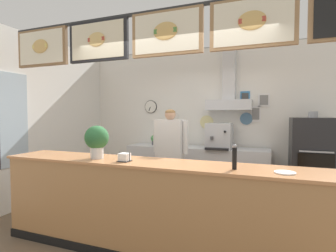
{
  "coord_description": "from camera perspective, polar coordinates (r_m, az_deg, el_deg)",
  "views": [
    {
      "loc": [
        1.15,
        -3.15,
        1.57
      ],
      "look_at": [
        -0.28,
        0.59,
        1.38
      ],
      "focal_mm": 27.78,
      "sensor_mm": 36.0,
      "label": 1
    }
  ],
  "objects": [
    {
      "name": "pizza_oven",
      "position": [
        4.86,
        29.02,
        -7.28
      ],
      "size": [
        0.65,
        0.73,
        1.61
      ],
      "color": "#232326",
      "rests_on": "ground_plane"
    },
    {
      "name": "back_prep_counter",
      "position": [
        5.26,
        6.03,
        -9.61
      ],
      "size": [
        2.79,
        0.57,
        0.91
      ],
      "color": "silver",
      "rests_on": "ground_plane"
    },
    {
      "name": "condiment_plate",
      "position": [
        2.6,
        24.29,
        -9.29
      ],
      "size": [
        0.19,
        0.19,
        0.01
      ],
      "color": "white",
      "rests_on": "service_counter"
    },
    {
      "name": "ground_plane",
      "position": [
        3.7,
        0.79,
        -22.38
      ],
      "size": [
        6.45,
        6.45,
        0.0
      ],
      "primitive_type": "plane",
      "color": "brown"
    },
    {
      "name": "potted_sage",
      "position": [
        5.49,
        -2.96,
        -2.94
      ],
      "size": [
        0.16,
        0.16,
        0.21
      ],
      "color": "#4C4C51",
      "rests_on": "back_prep_counter"
    },
    {
      "name": "pepper_grinder",
      "position": [
        2.59,
        14.38,
        -6.59
      ],
      "size": [
        0.04,
        0.04,
        0.24
      ],
      "color": "black",
      "rests_on": "service_counter"
    },
    {
      "name": "napkin_holder",
      "position": [
        2.98,
        -9.53,
        -6.87
      ],
      "size": [
        0.14,
        0.13,
        0.11
      ],
      "color": "#262628",
      "rests_on": "service_counter"
    },
    {
      "name": "espresso_machine",
      "position": [
        5.03,
        11.2,
        -2.13
      ],
      "size": [
        0.47,
        0.56,
        0.48
      ],
      "color": "silver",
      "rests_on": "back_prep_counter"
    },
    {
      "name": "shop_worker",
      "position": [
        4.13,
        0.49,
        -7.0
      ],
      "size": [
        0.59,
        0.24,
        1.64
      ],
      "rotation": [
        0.0,
        0.0,
        3.1
      ],
      "color": "#232328",
      "rests_on": "ground_plane"
    },
    {
      "name": "left_wall_with_window",
      "position": [
        4.96,
        -29.81,
        1.14
      ],
      "size": [
        0.15,
        4.44,
        2.93
      ],
      "color": "white",
      "rests_on": "ground_plane"
    },
    {
      "name": "potted_oregano",
      "position": [
        5.33,
        1.04,
        -2.57
      ],
      "size": [
        0.25,
        0.25,
        0.29
      ],
      "color": "#9E563D",
      "rests_on": "back_prep_counter"
    },
    {
      "name": "service_counter",
      "position": [
        3.05,
        -2.79,
        -17.5
      ],
      "size": [
        3.86,
        0.59,
        1.03
      ],
      "color": "#B77F4C",
      "rests_on": "ground_plane"
    },
    {
      "name": "back_wall_assembly",
      "position": [
        5.31,
        8.59,
        2.68
      ],
      "size": [
        5.38,
        2.52,
        2.93
      ],
      "color": "gray",
      "rests_on": "ground_plane"
    },
    {
      "name": "basil_vase",
      "position": [
        3.22,
        -15.36,
        -3.0
      ],
      "size": [
        0.28,
        0.28,
        0.39
      ],
      "color": "silver",
      "rests_on": "service_counter"
    }
  ]
}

